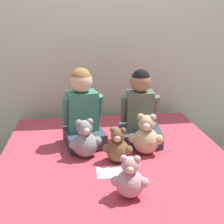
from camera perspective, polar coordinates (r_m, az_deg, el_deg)
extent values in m
plane|color=#B2A899|center=(2.25, 0.80, -19.68)|extent=(14.00, 14.00, 0.00)
cube|color=beige|center=(2.84, -2.23, 15.68)|extent=(8.00, 0.06, 2.50)
cube|color=#2D2D33|center=(2.19, 0.81, -17.67)|extent=(1.67, 1.91, 0.20)
cube|color=silver|center=(2.08, 0.84, -13.09)|extent=(1.64, 1.87, 0.22)
cube|color=#C64256|center=(2.02, 0.86, -10.12)|extent=(1.66, 1.89, 0.03)
cube|color=#384251|center=(2.22, -5.62, -5.20)|extent=(0.35, 0.36, 0.12)
cube|color=#3D8470|center=(2.19, -6.07, 0.29)|extent=(0.25, 0.21, 0.30)
sphere|color=beige|center=(2.13, -6.28, 6.15)|extent=(0.17, 0.17, 0.17)
sphere|color=#A37A42|center=(2.12, -6.31, 6.95)|extent=(0.15, 0.15, 0.15)
cylinder|color=#3D8470|center=(2.16, -9.41, 0.13)|extent=(0.08, 0.14, 0.24)
cylinder|color=#3D8470|center=(2.22, -2.82, 0.82)|extent=(0.08, 0.14, 0.24)
cube|color=#384251|center=(2.28, 5.64, -4.73)|extent=(0.36, 0.35, 0.11)
cube|color=#5B6656|center=(2.25, 5.65, 0.52)|extent=(0.22, 0.17, 0.30)
sphere|color=#9E7051|center=(2.19, 5.84, 6.09)|extent=(0.16, 0.16, 0.16)
sphere|color=black|center=(2.18, 5.86, 6.82)|extent=(0.14, 0.14, 0.14)
cylinder|color=#5B6656|center=(2.23, 2.57, 0.68)|extent=(0.07, 0.14, 0.24)
cylinder|color=#5B6656|center=(2.26, 8.71, 0.73)|extent=(0.07, 0.14, 0.24)
sphere|color=#939399|center=(2.03, -5.46, -6.60)|extent=(0.18, 0.18, 0.18)
sphere|color=#939399|center=(1.98, -5.58, -3.23)|extent=(0.11, 0.11, 0.11)
sphere|color=beige|center=(1.94, -5.24, -3.88)|extent=(0.05, 0.05, 0.05)
sphere|color=#939399|center=(1.96, -6.76, -2.19)|extent=(0.05, 0.05, 0.05)
sphere|color=#939399|center=(1.98, -4.48, -1.93)|extent=(0.05, 0.05, 0.05)
sphere|color=#939399|center=(1.99, -7.76, -6.54)|extent=(0.07, 0.07, 0.07)
sphere|color=#939399|center=(2.03, -3.01, -5.93)|extent=(0.07, 0.07, 0.07)
sphere|color=#D1B78E|center=(2.08, 6.87, -5.83)|extent=(0.19, 0.19, 0.19)
sphere|color=#D1B78E|center=(2.03, 7.02, -2.27)|extent=(0.12, 0.12, 0.12)
sphere|color=white|center=(1.99, 6.99, -2.95)|extent=(0.05, 0.05, 0.05)
sphere|color=#D1B78E|center=(2.01, 5.84, -0.98)|extent=(0.05, 0.05, 0.05)
sphere|color=#D1B78E|center=(2.01, 8.29, -1.08)|extent=(0.05, 0.05, 0.05)
sphere|color=#D1B78E|center=(2.06, 4.32, -5.33)|extent=(0.07, 0.07, 0.07)
sphere|color=#D1B78E|center=(2.06, 9.45, -5.54)|extent=(0.07, 0.07, 0.07)
sphere|color=brown|center=(1.96, 1.20, -7.85)|extent=(0.16, 0.16, 0.16)
sphere|color=brown|center=(1.91, 1.22, -4.79)|extent=(0.10, 0.10, 0.10)
sphere|color=beige|center=(1.88, 1.03, -5.43)|extent=(0.04, 0.04, 0.04)
sphere|color=brown|center=(1.90, 0.17, -3.65)|extent=(0.04, 0.04, 0.04)
sphere|color=brown|center=(1.89, 2.30, -3.78)|extent=(0.04, 0.04, 0.04)
sphere|color=brown|center=(1.95, -1.09, -7.37)|extent=(0.06, 0.06, 0.06)
sphere|color=brown|center=(1.93, 3.38, -7.69)|extent=(0.06, 0.06, 0.06)
sphere|color=#DBA3B2|center=(1.61, 3.63, -14.25)|extent=(0.16, 0.16, 0.16)
sphere|color=#DBA3B2|center=(1.56, 3.72, -10.73)|extent=(0.10, 0.10, 0.10)
sphere|color=beige|center=(1.52, 3.67, -11.66)|extent=(0.04, 0.04, 0.04)
sphere|color=#DBA3B2|center=(1.54, 2.41, -9.43)|extent=(0.04, 0.04, 0.04)
sphere|color=#DBA3B2|center=(1.54, 5.09, -9.52)|extent=(0.04, 0.04, 0.04)
sphere|color=#DBA3B2|center=(1.59, 0.83, -13.85)|extent=(0.06, 0.06, 0.06)
sphere|color=#DBA3B2|center=(1.59, 6.43, -14.04)|extent=(0.06, 0.06, 0.06)
cube|color=white|center=(1.87, 0.13, -12.08)|extent=(0.21, 0.15, 0.00)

